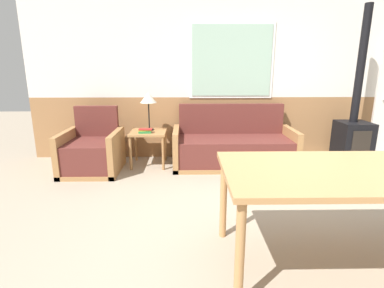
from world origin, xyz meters
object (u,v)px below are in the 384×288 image
at_px(armchair, 92,153).
at_px(side_table, 148,137).
at_px(table_lamp, 148,99).
at_px(dining_table, 350,179).
at_px(couch, 233,148).
at_px(wood_stove, 354,130).

xyz_separation_m(armchair, side_table, (0.78, 0.27, 0.17)).
xyz_separation_m(side_table, table_lamp, (0.01, 0.09, 0.57)).
bearing_deg(dining_table, table_lamp, 124.49).
xyz_separation_m(couch, dining_table, (0.46, -2.43, 0.43)).
bearing_deg(couch, table_lamp, 174.38).
bearing_deg(wood_stove, dining_table, -119.53).
bearing_deg(side_table, dining_table, -54.36).
height_order(armchair, side_table, armchair).
bearing_deg(couch, wood_stove, -0.97).
bearing_deg(side_table, table_lamp, 84.52).
distance_m(armchair, side_table, 0.85).
bearing_deg(armchair, dining_table, -46.95).
bearing_deg(side_table, armchair, -161.25).
bearing_deg(dining_table, armchair, 139.29).
xyz_separation_m(dining_table, wood_stove, (1.36, 2.39, -0.15)).
height_order(side_table, table_lamp, table_lamp).
relative_size(armchair, side_table, 1.70).
relative_size(side_table, table_lamp, 0.93).
height_order(dining_table, wood_stove, wood_stove).
bearing_deg(table_lamp, dining_table, -55.51).
bearing_deg(wood_stove, armchair, -177.03).
distance_m(dining_table, wood_stove, 2.76).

